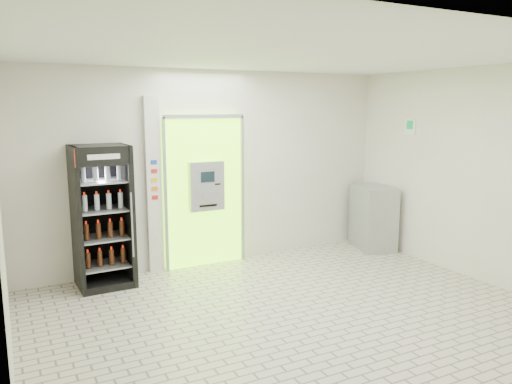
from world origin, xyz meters
TOP-DOWN VIEW (x-y plane):
  - ground at (0.00, 0.00)m, footprint 6.00×6.00m
  - room_shell at (0.00, 0.00)m, footprint 6.00×6.00m
  - atm_assembly at (-0.20, 2.41)m, footprint 1.30×0.24m
  - pillar at (-0.98, 2.45)m, footprint 0.22×0.11m
  - beverage_cooler at (-1.78, 2.17)m, footprint 0.75×0.71m
  - steel_cabinet at (2.72, 1.89)m, footprint 0.75×0.93m
  - exit_sign at (2.99, 1.40)m, footprint 0.02×0.22m

SIDE VIEW (x-z plane):
  - ground at x=0.00m, z-range 0.00..0.00m
  - steel_cabinet at x=2.72m, z-range 0.00..1.10m
  - beverage_cooler at x=-1.78m, z-range -0.04..1.90m
  - atm_assembly at x=-0.20m, z-range 0.01..2.34m
  - pillar at x=-0.98m, z-range 0.00..2.60m
  - room_shell at x=0.00m, z-range -1.16..4.84m
  - exit_sign at x=2.99m, z-range 1.99..2.25m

